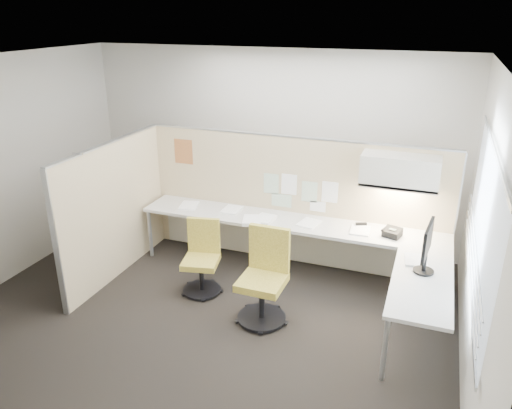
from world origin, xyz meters
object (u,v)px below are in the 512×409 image
at_px(chair_left, 202,259).
at_px(chair_right, 264,279).
at_px(desk, 311,238).
at_px(phone, 392,233).
at_px(monitor, 427,245).

height_order(chair_left, chair_right, chair_right).
bearing_deg(desk, phone, 6.68).
bearing_deg(chair_left, desk, 17.24).
xyz_separation_m(chair_left, phone, (2.16, 0.79, 0.36)).
xyz_separation_m(desk, chair_left, (-1.19, -0.68, -0.18)).
distance_m(desk, monitor, 1.59).
bearing_deg(desk, monitor, -26.05).
distance_m(desk, chair_left, 1.38).
height_order(chair_right, monitor, monitor).
bearing_deg(phone, monitor, -45.75).
relative_size(chair_right, monitor, 1.95).
relative_size(desk, phone, 15.67).
bearing_deg(chair_left, chair_right, -30.62).
bearing_deg(desk, chair_right, -105.64).
bearing_deg(phone, chair_left, -143.09).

